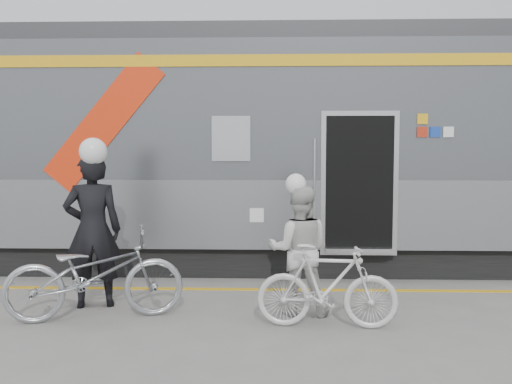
{
  "coord_description": "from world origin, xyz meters",
  "views": [
    {
      "loc": [
        0.81,
        -5.76,
        2.07
      ],
      "look_at": [
        0.59,
        1.6,
        1.5
      ],
      "focal_mm": 38.0,
      "sensor_mm": 36.0,
      "label": 1
    }
  ],
  "objects_px": {
    "man": "(93,230)",
    "bicycle_right": "(327,286)",
    "woman": "(299,250)",
    "bicycle_left": "(95,274)"
  },
  "relations": [
    {
      "from": "man",
      "to": "bicycle_right",
      "type": "height_order",
      "value": "man"
    },
    {
      "from": "woman",
      "to": "bicycle_left",
      "type": "bearing_deg",
      "value": 10.95
    },
    {
      "from": "man",
      "to": "bicycle_left",
      "type": "relative_size",
      "value": 0.95
    },
    {
      "from": "bicycle_left",
      "to": "woman",
      "type": "bearing_deg",
      "value": -98.29
    },
    {
      "from": "bicycle_left",
      "to": "bicycle_right",
      "type": "xyz_separation_m",
      "value": [
        2.81,
        -0.25,
        -0.07
      ]
    },
    {
      "from": "bicycle_right",
      "to": "bicycle_left",
      "type": "bearing_deg",
      "value": 89.02
    },
    {
      "from": "man",
      "to": "bicycle_left",
      "type": "bearing_deg",
      "value": 94.83
    },
    {
      "from": "bicycle_left",
      "to": "bicycle_right",
      "type": "relative_size",
      "value": 1.3
    },
    {
      "from": "man",
      "to": "woman",
      "type": "height_order",
      "value": "man"
    },
    {
      "from": "man",
      "to": "bicycle_left",
      "type": "height_order",
      "value": "man"
    }
  ]
}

